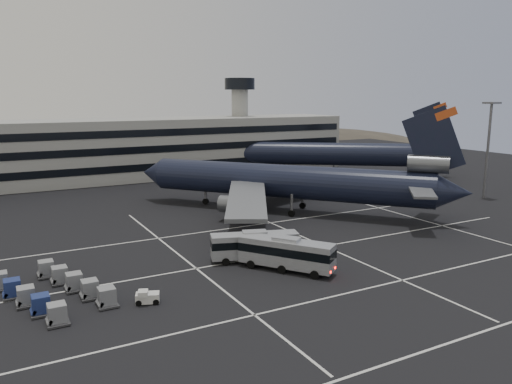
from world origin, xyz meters
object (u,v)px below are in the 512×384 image
Objects in this scene: trijet_main at (289,181)px; bus_near at (286,252)px; bus_far at (255,244)px; uld_cluster at (51,289)px.

bus_near is at bearing -162.70° from trijet_main.
bus_near is at bearing -143.79° from bus_far.
bus_near is 24.71m from uld_cluster.
trijet_main is 45.03m from uld_cluster.
trijet_main is 29.25m from bus_near.
bus_far is at bearing -171.02° from trijet_main.
trijet_main is at bearing 21.70° from bus_near.
trijet_main is 4.46× the size of bus_far.
bus_near is at bearing -10.20° from uld_cluster.
trijet_main is at bearing -23.10° from bus_far.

